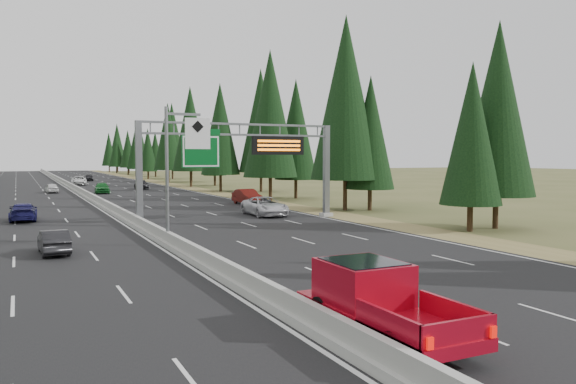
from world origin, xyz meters
name	(u,v)px	position (x,y,z in m)	size (l,w,h in m)	color
road	(76,192)	(0.00, 80.00, 0.04)	(32.00, 260.00, 0.08)	black
shoulder_right	(195,189)	(17.80, 80.00, 0.03)	(3.60, 260.00, 0.06)	olive
median_barrier	(76,189)	(0.00, 80.00, 0.41)	(0.70, 260.00, 0.85)	#9C9C96
sign_gantry	(248,156)	(8.92, 34.88, 5.27)	(16.75, 0.98, 7.80)	slate
hov_sign_pole	(177,166)	(0.58, 24.97, 4.72)	(2.80, 0.50, 8.00)	slate
tree_row_right	(241,132)	(21.83, 69.95, 8.85)	(12.33, 240.50, 18.83)	black
silver_minivan	(265,206)	(11.71, 37.93, 0.89)	(2.70, 5.85, 1.63)	silver
red_pickup	(372,295)	(1.50, 6.51, 1.22)	(2.27, 6.34, 2.07)	black
car_ahead_green	(102,188)	(2.91, 74.81, 0.87)	(1.87, 4.64, 1.58)	#166323
car_ahead_dkred	(247,197)	(14.50, 49.13, 0.90)	(1.74, 4.99, 1.64)	#54100C
car_ahead_dkgrey	(141,185)	(9.92, 82.83, 0.77)	(1.95, 4.79, 1.39)	black
car_ahead_white	(79,181)	(2.31, 100.83, 0.87)	(2.61, 5.66, 1.57)	silver
car_ahead_far	(89,178)	(5.88, 117.53, 0.78)	(1.66, 4.12, 1.40)	black
car_onc_near	(54,242)	(-6.08, 25.09, 0.72)	(1.36, 3.90, 1.28)	black
car_onc_blue	(23,212)	(-7.38, 42.64, 0.80)	(2.02, 4.98, 1.45)	#181750
car_onc_white	(52,188)	(-3.38, 79.03, 0.76)	(1.61, 3.99, 1.36)	silver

